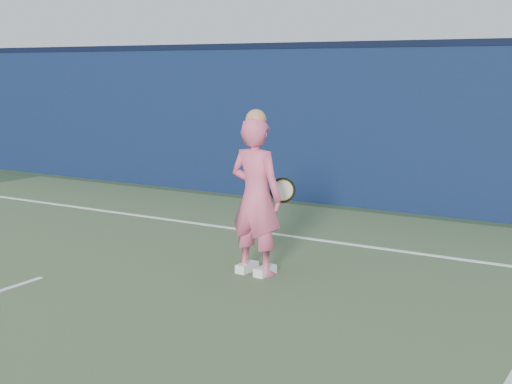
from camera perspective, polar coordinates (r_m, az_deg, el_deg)
The scene contains 4 objects.
backstop_wall at distance 12.03m, azimuth 2.63°, elevation 5.40°, with size 24.00×0.40×2.50m, color #0D1C3A.
wall_cap at distance 12.00m, azimuth 2.68°, elevation 11.60°, with size 24.00×0.42×0.10m, color black.
player at distance 7.56m, azimuth 0.00°, elevation -0.34°, with size 0.65×0.45×1.77m.
racket at distance 7.96m, azimuth 1.96°, elevation 0.10°, with size 0.53×0.20×0.29m.
Camera 1 is at (5.67, -4.07, 2.21)m, focal length 50.00 mm.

